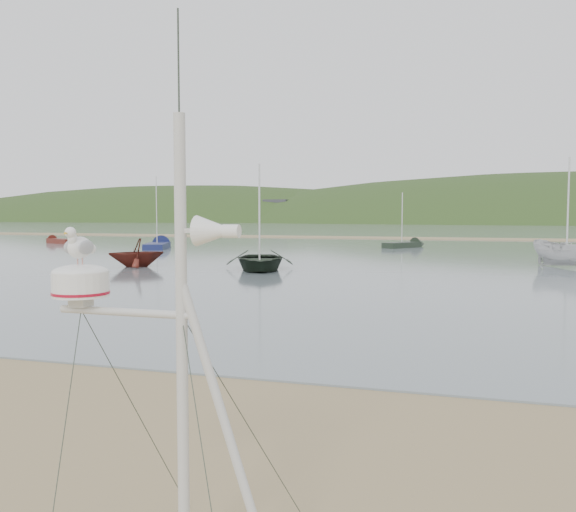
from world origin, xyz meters
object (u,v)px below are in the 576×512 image
(boat_dark, at_px, (259,221))
(dinghy_red_far, at_px, (55,241))
(boat_red, at_px, (136,240))
(mast_rig, at_px, (174,446))
(sailboat_dark_mid, at_px, (410,244))
(sailboat_blue_near, at_px, (160,245))
(boat_white, at_px, (567,229))

(boat_dark, xyz_separation_m, dinghy_red_far, (-30.70, 22.25, -2.44))
(boat_dark, distance_m, dinghy_red_far, 37.99)
(boat_red, distance_m, dinghy_red_far, 32.21)
(mast_rig, xyz_separation_m, sailboat_dark_mid, (-3.30, 52.19, -0.86))
(sailboat_blue_near, xyz_separation_m, sailboat_dark_mid, (21.77, 7.22, 0.00))
(boat_white, relative_size, sailboat_dark_mid, 0.82)
(mast_rig, distance_m, dinghy_red_far, 63.01)
(boat_dark, relative_size, sailboat_dark_mid, 1.00)
(mast_rig, height_order, boat_red, mast_rig)
(mast_rig, bearing_deg, sailboat_dark_mid, 93.62)
(boat_white, bearing_deg, boat_red, 150.76)
(mast_rig, height_order, boat_white, mast_rig)
(boat_dark, distance_m, sailboat_dark_mid, 26.13)
(boat_dark, distance_m, sailboat_blue_near, 24.48)
(boat_red, xyz_separation_m, boat_white, (23.88, 6.76, 0.64))
(boat_red, relative_size, boat_white, 0.71)
(mast_rig, bearing_deg, dinghy_red_far, 128.92)
(boat_red, xyz_separation_m, dinghy_red_far, (-23.13, 22.38, -1.32))
(boat_red, relative_size, dinghy_red_far, 0.62)
(boat_red, bearing_deg, boat_dark, 49.23)
(boat_red, bearing_deg, dinghy_red_far, -175.86)
(boat_white, height_order, sailboat_blue_near, sailboat_blue_near)
(boat_white, bearing_deg, boat_dark, 157.06)
(boat_red, distance_m, sailboat_blue_near, 20.30)
(sailboat_blue_near, relative_size, sailboat_dark_mid, 1.33)
(boat_red, xyz_separation_m, sailboat_dark_mid, (13.15, 25.55, -1.31))
(mast_rig, relative_size, boat_dark, 0.90)
(mast_rig, relative_size, dinghy_red_far, 0.95)
(boat_dark, bearing_deg, mast_rig, -91.25)
(mast_rig, distance_m, boat_white, 34.23)
(mast_rig, height_order, sailboat_blue_near, sailboat_blue_near)
(boat_white, bearing_deg, dinghy_red_far, 116.57)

